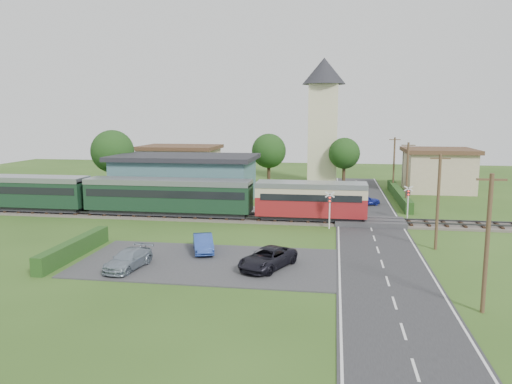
# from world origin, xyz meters

# --- Properties ---
(ground) EXTENTS (120.00, 120.00, 0.00)m
(ground) POSITION_xyz_m (0.00, 0.00, 0.00)
(ground) COLOR #2D4C19
(railway_track) EXTENTS (76.00, 3.20, 0.49)m
(railway_track) POSITION_xyz_m (0.00, 2.00, 0.11)
(railway_track) COLOR #4C443D
(railway_track) RESTS_ON ground
(road) EXTENTS (6.00, 70.00, 0.05)m
(road) POSITION_xyz_m (10.00, 0.00, 0.03)
(road) COLOR #28282B
(road) RESTS_ON ground
(car_park) EXTENTS (17.00, 9.00, 0.08)m
(car_park) POSITION_xyz_m (-1.50, -12.00, 0.04)
(car_park) COLOR #333335
(car_park) RESTS_ON ground
(crossing_deck) EXTENTS (6.20, 3.40, 0.45)m
(crossing_deck) POSITION_xyz_m (10.00, 2.00, 0.23)
(crossing_deck) COLOR #333335
(crossing_deck) RESTS_ON ground
(platform) EXTENTS (30.00, 3.00, 0.45)m
(platform) POSITION_xyz_m (-10.00, 5.20, 0.23)
(platform) COLOR gray
(platform) RESTS_ON ground
(equipment_hut) EXTENTS (2.30, 2.30, 2.55)m
(equipment_hut) POSITION_xyz_m (-18.00, 5.20, 1.75)
(equipment_hut) COLOR beige
(equipment_hut) RESTS_ON platform
(station_building) EXTENTS (16.00, 9.00, 5.30)m
(station_building) POSITION_xyz_m (-10.00, 10.99, 2.69)
(station_building) COLOR slate
(station_building) RESTS_ON ground
(train) EXTENTS (43.20, 2.90, 3.40)m
(train) POSITION_xyz_m (-12.09, 2.00, 2.18)
(train) COLOR #232328
(train) RESTS_ON ground
(church_tower) EXTENTS (6.00, 6.00, 17.60)m
(church_tower) POSITION_xyz_m (5.00, 28.00, 10.23)
(church_tower) COLOR beige
(church_tower) RESTS_ON ground
(house_west) EXTENTS (10.80, 8.80, 5.50)m
(house_west) POSITION_xyz_m (-15.00, 25.00, 2.79)
(house_west) COLOR tan
(house_west) RESTS_ON ground
(house_east) EXTENTS (8.80, 8.80, 5.50)m
(house_east) POSITION_xyz_m (20.00, 24.00, 2.80)
(house_east) COLOR tan
(house_east) RESTS_ON ground
(hedge_carpark) EXTENTS (0.80, 9.00, 1.20)m
(hedge_carpark) POSITION_xyz_m (-11.00, -12.00, 0.60)
(hedge_carpark) COLOR #193814
(hedge_carpark) RESTS_ON ground
(hedge_roadside) EXTENTS (0.80, 18.00, 1.20)m
(hedge_roadside) POSITION_xyz_m (14.20, 16.00, 0.60)
(hedge_roadside) COLOR #193814
(hedge_roadside) RESTS_ON ground
(hedge_station) EXTENTS (22.00, 0.80, 1.30)m
(hedge_station) POSITION_xyz_m (-10.00, 15.50, 0.65)
(hedge_station) COLOR #193814
(hedge_station) RESTS_ON ground
(tree_a) EXTENTS (5.20, 5.20, 8.00)m
(tree_a) POSITION_xyz_m (-20.00, 14.00, 5.38)
(tree_a) COLOR #332316
(tree_a) RESTS_ON ground
(tree_b) EXTENTS (4.60, 4.60, 7.34)m
(tree_b) POSITION_xyz_m (-2.00, 23.00, 5.02)
(tree_b) COLOR #332316
(tree_b) RESTS_ON ground
(tree_c) EXTENTS (4.20, 4.20, 6.78)m
(tree_c) POSITION_xyz_m (8.00, 25.00, 4.65)
(tree_c) COLOR #332316
(tree_c) RESTS_ON ground
(utility_pole_a) EXTENTS (1.40, 0.22, 7.00)m
(utility_pole_a) POSITION_xyz_m (14.20, -18.00, 3.63)
(utility_pole_a) COLOR #473321
(utility_pole_a) RESTS_ON ground
(utility_pole_b) EXTENTS (1.40, 0.22, 7.00)m
(utility_pole_b) POSITION_xyz_m (14.20, -6.00, 3.63)
(utility_pole_b) COLOR #473321
(utility_pole_b) RESTS_ON ground
(utility_pole_c) EXTENTS (1.40, 0.22, 7.00)m
(utility_pole_c) POSITION_xyz_m (14.20, 10.00, 3.63)
(utility_pole_c) COLOR #473321
(utility_pole_c) RESTS_ON ground
(utility_pole_d) EXTENTS (1.40, 0.22, 7.00)m
(utility_pole_d) POSITION_xyz_m (14.20, 22.00, 3.63)
(utility_pole_d) COLOR #473321
(utility_pole_d) RESTS_ON ground
(crossing_signal_near) EXTENTS (0.84, 0.28, 3.28)m
(crossing_signal_near) POSITION_xyz_m (6.40, -0.41, 2.14)
(crossing_signal_near) COLOR silver
(crossing_signal_near) RESTS_ON ground
(crossing_signal_far) EXTENTS (0.84, 0.28, 3.28)m
(crossing_signal_far) POSITION_xyz_m (13.60, 4.39, 2.14)
(crossing_signal_far) COLOR silver
(crossing_signal_far) RESTS_ON ground
(streetlamp_west) EXTENTS (0.30, 0.30, 5.15)m
(streetlamp_west) POSITION_xyz_m (-22.00, 20.00, 3.04)
(streetlamp_west) COLOR #3F3F47
(streetlamp_west) RESTS_ON ground
(streetlamp_east) EXTENTS (0.30, 0.30, 5.15)m
(streetlamp_east) POSITION_xyz_m (16.00, 27.00, 3.04)
(streetlamp_east) COLOR #3F3F47
(streetlamp_east) RESTS_ON ground
(car_on_road) EXTENTS (3.78, 2.76, 1.20)m
(car_on_road) POSITION_xyz_m (9.98, 11.46, 0.65)
(car_on_road) COLOR navy
(car_on_road) RESTS_ON road
(car_park_blue) EXTENTS (2.46, 4.00, 1.24)m
(car_park_blue) POSITION_xyz_m (-2.42, -9.54, 0.70)
(car_park_blue) COLOR #28469A
(car_park_blue) RESTS_ON car_park
(car_park_silver) EXTENTS (2.30, 4.34, 1.20)m
(car_park_silver) POSITION_xyz_m (-6.10, -14.14, 0.68)
(car_park_silver) COLOR gray
(car_park_silver) RESTS_ON car_park
(car_park_dark) EXTENTS (3.86, 5.13, 1.29)m
(car_park_dark) POSITION_xyz_m (2.64, -12.64, 0.73)
(car_park_dark) COLOR black
(car_park_dark) RESTS_ON car_park
(pedestrian_near) EXTENTS (0.71, 0.49, 1.88)m
(pedestrian_near) POSITION_xyz_m (-1.59, 4.61, 1.39)
(pedestrian_near) COLOR gray
(pedestrian_near) RESTS_ON platform
(pedestrian_far) EXTENTS (0.88, 0.97, 1.64)m
(pedestrian_far) POSITION_xyz_m (-15.32, 4.72, 1.27)
(pedestrian_far) COLOR gray
(pedestrian_far) RESTS_ON platform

